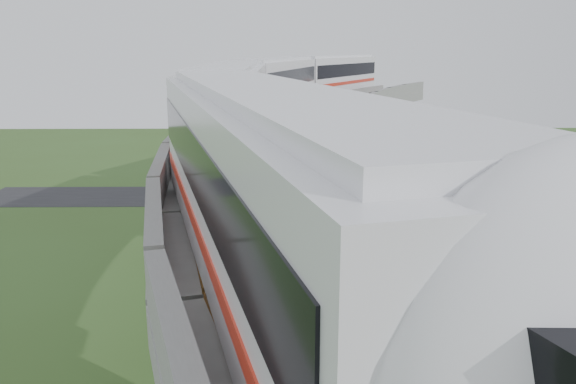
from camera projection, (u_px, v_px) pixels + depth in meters
ground at (281, 346)px, 28.57m from camera, size 160.00×160.00×0.00m
dirt_lot at (573, 365)px, 26.81m from camera, size 18.00×26.00×0.04m
asphalt_road at (280, 196)px, 57.62m from camera, size 60.00×8.00×0.03m
viaduct at (362, 172)px, 26.37m from camera, size 19.58×73.98×11.40m
metro_train at (293, 91)px, 31.97m from camera, size 13.82×60.93×3.64m
fence at (472, 331)px, 28.51m from camera, size 3.87×38.73×1.50m
tree_0 at (418, 191)px, 50.25m from camera, size 3.03×3.03×3.58m
tree_1 at (387, 227)px, 40.87m from camera, size 2.55×2.55×3.13m
tree_2 at (389, 262)px, 32.37m from camera, size 3.17×3.17×4.07m
tree_3 at (423, 356)px, 24.05m from camera, size 1.84×1.84×2.68m
car_red at (535, 327)px, 28.96m from camera, size 3.75×4.16×1.37m
car_dark at (528, 276)px, 35.79m from camera, size 4.08×2.28×1.12m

